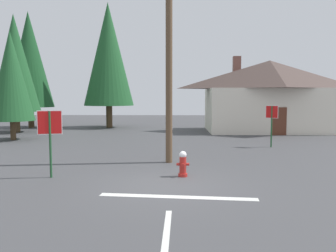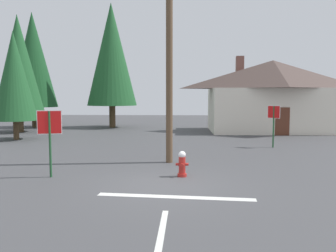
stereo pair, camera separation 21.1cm
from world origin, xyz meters
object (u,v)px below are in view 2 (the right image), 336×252
at_px(pine_tree_far_center, 14,76).
at_px(house, 272,95).
at_px(fire_hydrant, 182,164).
at_px(pine_tree_tall_left, 18,63).
at_px(stop_sign_near, 50,129).
at_px(utility_pole, 169,59).
at_px(pine_tree_mid_left, 33,60).
at_px(pine_tree_short_left, 112,55).
at_px(stop_sign_far, 274,118).

bearing_deg(pine_tree_far_center, house, 18.97).
height_order(fire_hydrant, pine_tree_tall_left, pine_tree_tall_left).
relative_size(pine_tree_tall_left, pine_tree_far_center, 1.30).
distance_m(stop_sign_near, utility_pole, 5.60).
relative_size(fire_hydrant, pine_tree_mid_left, 0.09).
height_order(pine_tree_tall_left, pine_tree_short_left, pine_tree_short_left).
relative_size(pine_tree_tall_left, pine_tree_short_left, 0.82).
bearing_deg(pine_tree_far_center, pine_tree_mid_left, 106.17).
height_order(pine_tree_tall_left, pine_tree_mid_left, pine_tree_mid_left).
bearing_deg(pine_tree_tall_left, house, 4.42).
bearing_deg(stop_sign_near, pine_tree_far_center, 121.21).
bearing_deg(house, pine_tree_short_left, 167.87).
distance_m(utility_pole, pine_tree_tall_left, 16.93).
bearing_deg(pine_tree_tall_left, fire_hydrant, -48.96).
relative_size(utility_pole, stop_sign_far, 3.63).
relative_size(utility_pole, pine_tree_short_left, 0.76).
relative_size(pine_tree_tall_left, pine_tree_mid_left, 0.88).
height_order(utility_pole, stop_sign_far, utility_pole).
distance_m(pine_tree_mid_left, pine_tree_short_left, 6.98).
relative_size(pine_tree_mid_left, pine_tree_short_left, 0.93).
bearing_deg(house, fire_hydrant, -113.80).
xyz_separation_m(house, pine_tree_far_center, (-17.76, -6.10, 1.16)).
bearing_deg(utility_pole, stop_sign_near, -144.22).
xyz_separation_m(utility_pole, pine_tree_short_left, (-5.74, 16.25, 2.10)).
bearing_deg(house, pine_tree_tall_left, -175.58).
xyz_separation_m(utility_pole, pine_tree_tall_left, (-12.03, 11.87, 0.96)).
bearing_deg(fire_hydrant, pine_tree_tall_left, 131.04).
xyz_separation_m(utility_pole, pine_tree_far_center, (-10.16, 7.29, -0.26)).
distance_m(fire_hydrant, pine_tree_short_left, 20.75).
xyz_separation_m(stop_sign_far, pine_tree_tall_left, (-17.53, 7.33, 3.67)).
relative_size(fire_hydrant, pine_tree_far_center, 0.13).
relative_size(stop_sign_far, pine_tree_mid_left, 0.23).
bearing_deg(pine_tree_short_left, fire_hydrant, -71.54).
distance_m(stop_sign_far, pine_tree_far_center, 16.08).
bearing_deg(house, utility_pole, -119.58).
bearing_deg(pine_tree_mid_left, pine_tree_tall_left, -80.96).
bearing_deg(pine_tree_tall_left, utility_pole, -44.61).
xyz_separation_m(stop_sign_near, pine_tree_short_left, (-1.74, 19.14, 4.76)).
bearing_deg(pine_tree_tall_left, stop_sign_near, -61.42).
height_order(utility_pole, pine_tree_tall_left, pine_tree_tall_left).
xyz_separation_m(pine_tree_short_left, pine_tree_far_center, (-4.42, -8.97, -2.36)).
distance_m(stop_sign_far, pine_tree_short_left, 16.93).
bearing_deg(stop_sign_far, house, 76.63).
bearing_deg(pine_tree_mid_left, house, -7.49).
bearing_deg(pine_tree_mid_left, fire_hydrant, -54.60).
height_order(house, pine_tree_tall_left, pine_tree_tall_left).
bearing_deg(fire_hydrant, pine_tree_short_left, 108.46).
height_order(stop_sign_far, pine_tree_far_center, pine_tree_far_center).
distance_m(fire_hydrant, pine_tree_tall_left, 19.77).
bearing_deg(stop_sign_far, pine_tree_mid_left, 147.66).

